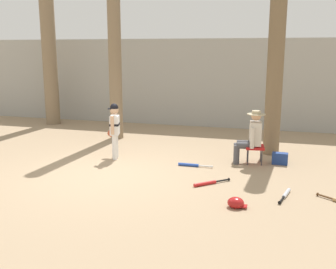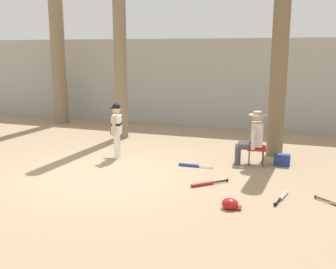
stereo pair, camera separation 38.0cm
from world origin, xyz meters
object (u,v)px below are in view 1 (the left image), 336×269
at_px(tree_behind_spectator, 275,65).
at_px(seated_spectator, 251,136).
at_px(bat_red_barrel, 208,183).
at_px(tree_near_player, 114,34).
at_px(handbag_beside_stool, 280,159).
at_px(folding_stool, 255,148).
at_px(bat_aluminum_silver, 286,194).
at_px(young_ballplayer, 114,127).
at_px(tree_far_left, 48,35).
at_px(batting_helmet_red, 236,203).
at_px(bat_blue_youth, 191,165).

xyz_separation_m(tree_behind_spectator, seated_spectator, (-0.42, -1.02, -1.52)).
bearing_deg(bat_red_barrel, tree_behind_spectator, 68.83).
bearing_deg(tree_near_player, handbag_beside_stool, -18.14).
xyz_separation_m(tree_behind_spectator, folding_stool, (-0.32, -1.01, -1.80)).
height_order(seated_spectator, bat_red_barrel, seated_spectator).
height_order(handbag_beside_stool, bat_red_barrel, handbag_beside_stool).
bearing_deg(tree_near_player, seated_spectator, -22.31).
relative_size(folding_stool, bat_red_barrel, 0.72).
bearing_deg(tree_near_player, bat_aluminum_silver, -36.92).
xyz_separation_m(tree_behind_spectator, handbag_beside_stool, (0.23, -0.91, -2.03)).
height_order(tree_behind_spectator, bat_red_barrel, tree_behind_spectator).
bearing_deg(folding_stool, handbag_beside_stool, 9.96).
height_order(tree_near_player, bat_red_barrel, tree_near_player).
bearing_deg(folding_stool, tree_behind_spectator, 72.25).
xyz_separation_m(tree_behind_spectator, young_ballplayer, (-3.51, -1.48, -1.42)).
distance_m(tree_near_player, handbag_beside_stool, 5.58).
xyz_separation_m(young_ballplayer, tree_far_left, (-3.85, 3.55, 2.24)).
bearing_deg(tree_far_left, batting_helmet_red, -39.76).
distance_m(bat_red_barrel, batting_helmet_red, 1.17).
relative_size(tree_near_player, young_ballplayer, 4.88).
bearing_deg(bat_blue_youth, batting_helmet_red, -59.55).
bearing_deg(bat_red_barrel, bat_blue_youth, 117.63).
relative_size(young_ballplayer, bat_red_barrel, 2.10).
bearing_deg(batting_helmet_red, handbag_beside_stool, 76.94).
height_order(seated_spectator, tree_far_left, tree_far_left).
distance_m(handbag_beside_stool, bat_aluminum_silver, 2.04).
bearing_deg(batting_helmet_red, tree_behind_spectator, 83.59).
bearing_deg(handbag_beside_stool, tree_behind_spectator, 104.23).
distance_m(young_ballplayer, bat_blue_youth, 2.01).
distance_m(seated_spectator, tree_far_left, 7.95).
distance_m(tree_near_player, bat_blue_youth, 4.56).
distance_m(seated_spectator, batting_helmet_red, 2.74).
relative_size(tree_far_left, bat_red_barrel, 10.79).
distance_m(tree_near_player, tree_behind_spectator, 4.46).
xyz_separation_m(folding_stool, bat_aluminum_silver, (0.68, -1.94, -0.33)).
height_order(tree_far_left, bat_aluminum_silver, tree_far_left).
relative_size(tree_near_player, tree_behind_spectator, 1.32).
bearing_deg(batting_helmet_red, bat_blue_youth, 120.45).
distance_m(bat_blue_youth, bat_aluminum_silver, 2.39).
bearing_deg(tree_behind_spectator, bat_blue_youth, -134.87).
relative_size(tree_behind_spectator, folding_stool, 10.72).
relative_size(folding_stool, seated_spectator, 0.37).
bearing_deg(tree_near_player, tree_behind_spectator, -7.69).
relative_size(tree_near_player, handbag_beside_stool, 18.75).
bearing_deg(folding_stool, tree_far_left, 156.38).
bearing_deg(seated_spectator, bat_red_barrel, -110.45).
xyz_separation_m(bat_red_barrel, batting_helmet_red, (0.64, -0.97, 0.05)).
distance_m(tree_behind_spectator, young_ballplayer, 4.06).
relative_size(seated_spectator, bat_red_barrel, 1.93).
distance_m(young_ballplayer, tree_far_left, 5.69).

